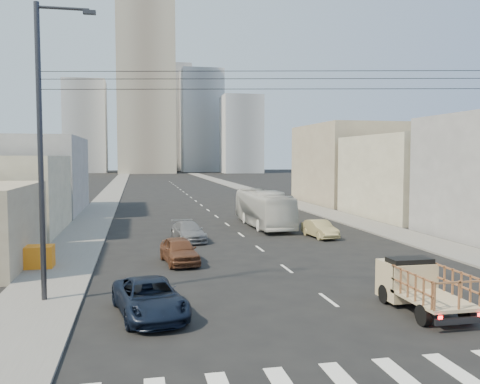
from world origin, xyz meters
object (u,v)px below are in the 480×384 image
object	(u,v)px
sedan_tan	(320,229)
sedan_grey	(188,232)
streetlamp_left	(43,144)
crate_stack	(36,257)
flatbed_pickup	(421,283)
navy_pickup	(150,298)
city_bus	(264,209)
sedan_brown	(179,250)

from	to	relation	value
sedan_tan	sedan_grey	size ratio (longest dim) A/B	0.84
streetlamp_left	crate_stack	bearing A→B (deg)	104.02
flatbed_pickup	navy_pickup	size ratio (longest dim) A/B	0.91
city_bus	sedan_grey	distance (m)	9.40
flatbed_pickup	crate_stack	world-z (taller)	flatbed_pickup
sedan_brown	sedan_tan	bearing A→B (deg)	25.42
sedan_brown	flatbed_pickup	bearing A→B (deg)	-59.04
sedan_brown	streetlamp_left	xyz separation A→B (m)	(-5.93, -6.54, 5.71)
sedan_grey	crate_stack	size ratio (longest dim) A/B	2.55
sedan_brown	city_bus	bearing A→B (deg)	51.42
city_bus	sedan_tan	bearing A→B (deg)	-69.57
streetlamp_left	crate_stack	world-z (taller)	streetlamp_left
crate_stack	city_bus	bearing A→B (deg)	40.90
city_bus	crate_stack	size ratio (longest dim) A/B	6.09
crate_stack	navy_pickup	bearing A→B (deg)	-57.98
sedan_brown	sedan_grey	size ratio (longest dim) A/B	0.92
flatbed_pickup	streetlamp_left	world-z (taller)	streetlamp_left
sedan_tan	sedan_grey	distance (m)	9.61
sedan_brown	sedan_tan	xyz separation A→B (m)	(10.86, 6.95, -0.08)
flatbed_pickup	streetlamp_left	bearing A→B (deg)	163.94
sedan_grey	crate_stack	bearing A→B (deg)	-146.61
navy_pickup	sedan_tan	size ratio (longest dim) A/B	1.26
navy_pickup	sedan_tan	distance (m)	20.55
crate_stack	flatbed_pickup	bearing A→B (deg)	-33.53
navy_pickup	city_bus	world-z (taller)	city_bus
navy_pickup	city_bus	bearing A→B (deg)	55.86
navy_pickup	streetlamp_left	distance (m)	7.53
navy_pickup	sedan_tan	xyz separation A→B (m)	(12.72, 16.13, -0.04)
flatbed_pickup	navy_pickup	world-z (taller)	flatbed_pickup
streetlamp_left	sedan_tan	bearing A→B (deg)	38.79
city_bus	sedan_grey	xyz separation A→B (m)	(-7.03, -6.18, -0.86)
flatbed_pickup	sedan_tan	distance (m)	17.79
navy_pickup	sedan_brown	xyz separation A→B (m)	(1.86, 9.18, 0.05)
sedan_grey	sedan_tan	bearing A→B (deg)	-9.91
flatbed_pickup	sedan_grey	size ratio (longest dim) A/B	0.96
city_bus	sedan_tan	xyz separation A→B (m)	(2.57, -6.64, -0.89)
sedan_tan	crate_stack	bearing A→B (deg)	-164.90
flatbed_pickup	navy_pickup	xyz separation A→B (m)	(-10.25, 1.48, -0.42)
flatbed_pickup	crate_stack	distance (m)	19.10
sedan_tan	streetlamp_left	size ratio (longest dim) A/B	0.32
city_bus	navy_pickup	bearing A→B (deg)	-114.79
city_bus	sedan_brown	xyz separation A→B (m)	(-8.29, -13.59, -0.81)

